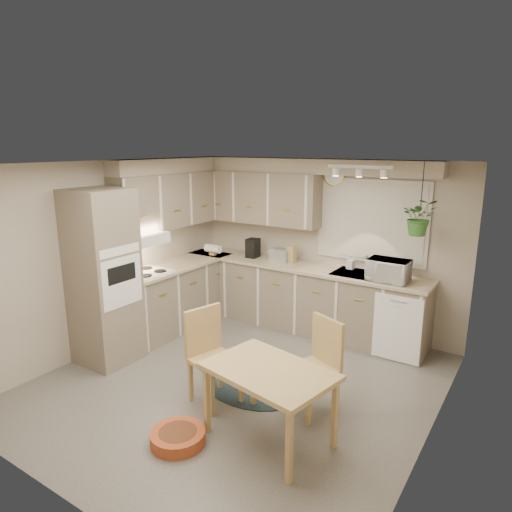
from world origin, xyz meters
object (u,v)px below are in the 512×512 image
at_px(chair_left, 215,358).
at_px(pet_bed, 178,437).
at_px(braided_rug, 250,384).
at_px(chair_back, 312,367).
at_px(dining_table, 269,405).
at_px(microwave, 388,268).

bearing_deg(chair_left, pet_bed, 26.06).
xyz_separation_m(chair_left, braided_rug, (0.11, 0.48, -0.48)).
distance_m(braided_rug, pet_bed, 1.20).
xyz_separation_m(chair_back, pet_bed, (-0.75, -1.11, -0.41)).
bearing_deg(chair_back, pet_bed, 78.45).
bearing_deg(braided_rug, pet_bed, -88.60).
bearing_deg(chair_left, chair_back, 128.96).
height_order(chair_left, pet_bed, chair_left).
height_order(chair_left, braided_rug, chair_left).
xyz_separation_m(dining_table, chair_back, (0.11, 0.62, 0.12)).
distance_m(dining_table, braided_rug, 1.03).
bearing_deg(dining_table, microwave, 83.13).
bearing_deg(chair_back, microwave, -73.07).
bearing_deg(microwave, dining_table, -96.93).
relative_size(dining_table, pet_bed, 2.23).
height_order(braided_rug, microwave, microwave).
bearing_deg(dining_table, chair_back, 79.93).
distance_m(chair_back, braided_rug, 0.92).
height_order(chair_left, microwave, microwave).
bearing_deg(braided_rug, dining_table, -46.34).
bearing_deg(chair_left, microwave, 168.84).
bearing_deg(chair_left, braided_rug, -176.96).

